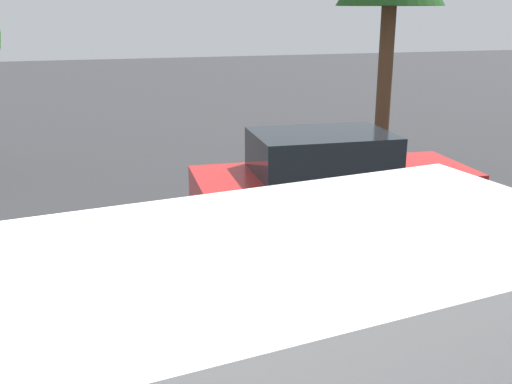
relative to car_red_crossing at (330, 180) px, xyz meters
The scene contains 2 objects.
lane_marking_centre 3.85m from the car_red_crossing, 117.04° to the right, with size 28.00×0.16×0.01m, color #E0D14C.
car_red_crossing is the anchor object (origin of this frame).
Camera 1 is at (0.83, -5.11, 3.44)m, focal length 41.59 mm.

